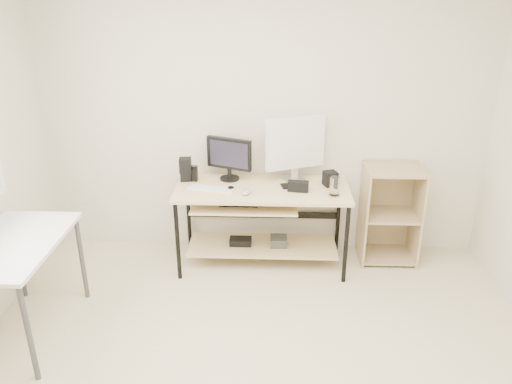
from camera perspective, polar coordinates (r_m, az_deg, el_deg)
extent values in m
cube|color=beige|center=(4.46, 0.90, 8.77)|extent=(4.00, 0.01, 2.60)
cube|color=beige|center=(4.31, 0.74, 0.35)|extent=(1.50, 0.65, 0.03)
cube|color=beige|center=(4.32, -1.28, -1.29)|extent=(0.90, 0.49, 0.02)
cube|color=beige|center=(4.61, 0.72, -6.14)|extent=(1.35, 0.46, 0.02)
cube|color=black|center=(4.32, -1.94, -1.08)|extent=(0.33, 0.22, 0.01)
cylinder|color=black|center=(4.26, 1.37, -1.42)|extent=(0.14, 0.01, 0.01)
cube|color=#3C3C3F|center=(4.59, 2.60, -5.63)|extent=(0.15, 0.15, 0.08)
cube|color=black|center=(4.60, -1.78, -5.66)|extent=(0.20, 0.12, 0.06)
cylinder|color=black|center=(4.29, -8.95, -5.61)|extent=(0.04, 0.04, 0.72)
cylinder|color=black|center=(4.79, -7.71, -2.37)|extent=(0.04, 0.04, 0.72)
cylinder|color=black|center=(4.26, 10.25, -5.94)|extent=(0.04, 0.04, 0.72)
cylinder|color=black|center=(4.76, 9.38, -2.64)|extent=(0.04, 0.04, 0.72)
cube|color=white|center=(3.80, -26.07, -5.41)|extent=(0.60, 1.00, 0.03)
cylinder|color=#3C3C3F|center=(4.44, -25.59, -6.74)|extent=(0.04, 0.04, 0.72)
cylinder|color=#3C3C3F|center=(3.54, -24.54, -14.52)|extent=(0.04, 0.04, 0.72)
cylinder|color=#3C3C3F|center=(4.23, -19.29, -7.19)|extent=(0.04, 0.04, 0.72)
cube|color=tan|center=(4.61, 12.15, -2.51)|extent=(0.02, 0.40, 0.90)
cube|color=tan|center=(4.72, 17.89, -2.53)|extent=(0.02, 0.40, 0.90)
cube|color=tan|center=(4.83, 14.60, -1.56)|extent=(0.50, 0.02, 0.90)
cube|color=tan|center=(4.85, 14.56, -6.91)|extent=(0.46, 0.38, 0.02)
cube|color=tan|center=(4.66, 15.05, -2.52)|extent=(0.46, 0.38, 0.02)
cube|color=tan|center=(4.50, 15.61, 2.43)|extent=(0.46, 0.38, 0.02)
cylinder|color=black|center=(4.49, -3.03, 1.56)|extent=(0.17, 0.17, 0.02)
cylinder|color=black|center=(4.47, -3.05, 2.19)|extent=(0.04, 0.04, 0.09)
cube|color=black|center=(4.41, -3.10, 4.42)|extent=(0.41, 0.19, 0.28)
cube|color=black|center=(4.38, -3.13, 4.32)|extent=(0.33, 0.14, 0.22)
cube|color=silver|center=(4.47, 4.38, 1.41)|extent=(0.19, 0.17, 0.02)
cylinder|color=silver|center=(4.44, 4.40, 2.15)|extent=(0.05, 0.05, 0.11)
cube|color=white|center=(4.35, 4.51, 5.60)|extent=(0.52, 0.26, 0.45)
cube|color=#2535A3|center=(4.33, 4.52, 5.48)|extent=(0.42, 0.18, 0.36)
cube|color=white|center=(4.28, -5.13, 0.41)|extent=(0.41, 0.20, 0.01)
ellipsoid|color=#BCBCC1|center=(4.17, -1.14, 0.04)|extent=(0.09, 0.13, 0.04)
cube|color=black|center=(4.23, 4.83, 0.66)|extent=(0.18, 0.10, 0.09)
cube|color=black|center=(4.49, -8.02, 1.83)|extent=(0.10, 0.10, 0.08)
cube|color=black|center=(4.46, -8.09, 3.08)|extent=(0.12, 0.12, 0.12)
cube|color=black|center=(4.37, 8.48, 1.53)|extent=(0.14, 0.14, 0.13)
cube|color=black|center=(4.46, -7.17, 2.12)|extent=(0.08, 0.06, 0.14)
cylinder|color=black|center=(4.26, -2.89, 0.42)|extent=(0.07, 0.07, 0.02)
cube|color=black|center=(4.33, 3.34, 0.68)|extent=(0.09, 0.13, 0.01)
cylinder|color=#A77F4B|center=(4.19, 8.90, -0.37)|extent=(0.13, 0.13, 0.01)
cylinder|color=white|center=(4.16, 8.97, 0.67)|extent=(0.10, 0.10, 0.16)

